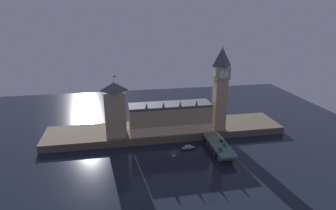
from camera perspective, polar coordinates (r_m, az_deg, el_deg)
The scene contains 14 objects.
ground_plane at distance 234.12m, azimuth 1.19°, elevation -9.68°, with size 400.00×400.00×0.00m, color black.
embankment at distance 267.17m, azimuth -0.49°, elevation -5.17°, with size 220.00×42.00×6.66m.
parliament_hall at distance 254.11m, azimuth 0.41°, elevation -2.53°, with size 73.31×21.09×30.78m.
clock_tower at distance 253.81m, azimuth 10.60°, elevation 3.72°, with size 12.98×13.09×76.57m.
victoria_tower at distance 245.72m, azimuth -10.68°, elevation -0.83°, with size 17.80×17.80×53.60m.
bridge at distance 237.18m, azimuth 10.33°, elevation -8.30°, with size 13.87×46.00×7.38m.
car_northbound_trail at distance 225.35m, azimuth 10.64°, elevation -8.90°, with size 1.97×4.25×1.43m.
car_southbound_lead at distance 233.41m, azimuth 11.43°, elevation -7.96°, with size 1.84×4.07×1.32m.
car_southbound_trail at distance 239.63m, azimuth 10.78°, elevation -7.19°, with size 1.93×3.92×1.37m.
pedestrian_near_rail at distance 221.09m, azimuth 10.25°, elevation -9.36°, with size 0.38×0.38×1.77m.
pedestrian_far_rail at distance 246.75m, azimuth 7.80°, elevation -6.17°, with size 0.38×0.38×1.76m.
street_lamp_near at distance 219.75m, azimuth 10.16°, elevation -8.56°, with size 1.34×0.60×6.82m.
street_lamp_far at distance 244.82m, azimuth 7.79°, elevation -5.57°, with size 1.34×0.60×6.51m.
boat_upstream at distance 239.50m, azimuth 4.10°, elevation -8.71°, with size 12.46×4.52×3.45m.
Camera 1 is at (-42.10, -202.19, 110.27)m, focal length 30.00 mm.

